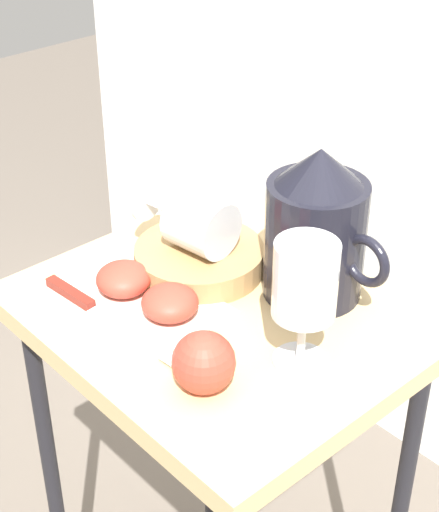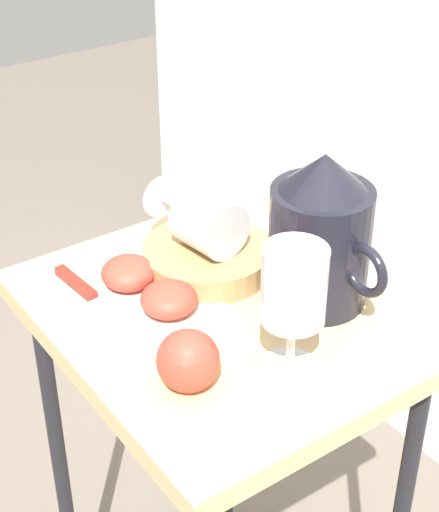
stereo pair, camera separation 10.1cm
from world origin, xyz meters
TOP-DOWN VIEW (x-y plane):
  - table at (0.00, 0.00)m, footprint 0.49×0.41m
  - linen_napkin at (-0.09, -0.09)m, footprint 0.23×0.21m
  - basket_tray at (-0.09, 0.04)m, footprint 0.18×0.18m
  - pitcher at (0.05, 0.12)m, footprint 0.18×0.13m
  - wine_glass_upright at (0.14, -0.00)m, footprint 0.07×0.07m
  - wine_glass_tipped_near at (-0.09, 0.04)m, footprint 0.15×0.09m
  - apple_half_left at (-0.11, -0.07)m, footprint 0.07×0.07m
  - apple_half_right at (-0.03, -0.06)m, footprint 0.07×0.07m
  - apple_whole at (0.10, -0.11)m, footprint 0.07×0.07m
  - knife at (-0.10, -0.12)m, footprint 0.24×0.03m

SIDE VIEW (x-z plane):
  - table at x=0.00m, z-range 0.27..1.00m
  - linen_napkin at x=-0.09m, z-range 0.73..0.73m
  - knife at x=-0.10m, z-range 0.73..0.74m
  - basket_tray at x=-0.09m, z-range 0.73..0.77m
  - apple_half_left at x=-0.11m, z-range 0.73..0.77m
  - apple_half_right at x=-0.03m, z-range 0.73..0.77m
  - apple_whole at x=0.10m, z-range 0.73..0.80m
  - wine_glass_tipped_near at x=-0.09m, z-range 0.77..0.84m
  - pitcher at x=0.05m, z-range 0.71..0.92m
  - wine_glass_upright at x=0.14m, z-range 0.76..0.92m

